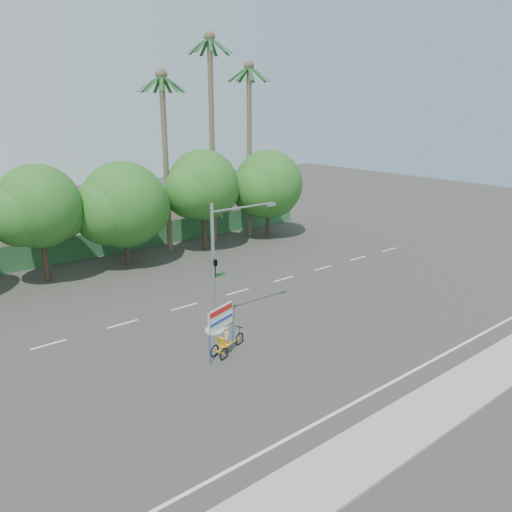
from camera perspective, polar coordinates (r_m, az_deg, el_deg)
ground at (r=25.91m, az=5.03°, el=-10.03°), size 120.00×120.00×0.00m
sidewalk_near at (r=21.85m, az=19.29°, el=-16.32°), size 50.00×2.40×0.12m
fence at (r=42.70m, az=-15.24°, el=1.72°), size 38.00×0.08×2.00m
building_right at (r=49.92m, az=-9.02°, el=5.17°), size 14.00×8.00×3.60m
tree_left at (r=36.35m, az=-23.64°, el=4.91°), size 6.66×5.60×8.07m
tree_center at (r=38.40m, az=-14.93°, el=5.41°), size 7.62×6.40×7.85m
tree_right at (r=41.53m, az=-6.12°, el=7.78°), size 6.90×5.80×8.36m
tree_far_right at (r=45.73m, az=1.35°, el=7.94°), size 7.38×6.20×7.94m
palm_tall at (r=43.43m, az=-5.10°, el=15.13°), size 3.73×3.79×17.45m
palm_mid at (r=45.81m, az=-0.78°, el=13.94°), size 3.73×3.79×15.45m
palm_short at (r=41.17m, az=-10.38°, el=12.61°), size 3.73×3.79×14.45m
traffic_signal at (r=26.33m, az=-4.30°, el=-2.65°), size 4.72×1.10×7.00m
trike_billboard at (r=24.45m, az=-3.61°, el=-8.83°), size 2.67×1.14×2.74m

